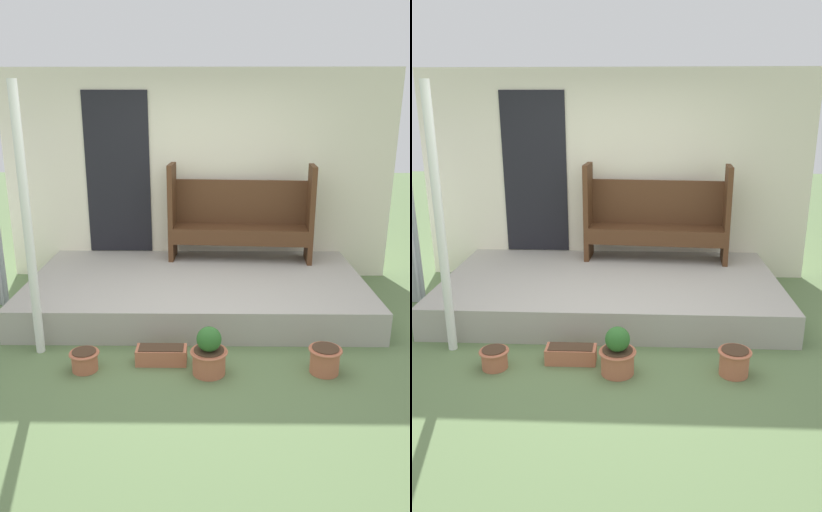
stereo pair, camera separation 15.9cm
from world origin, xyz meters
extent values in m
plane|color=#5B7547|center=(0.00, 0.00, 0.00)|extent=(24.00, 24.00, 0.00)
cube|color=#A8A399|center=(-0.02, 1.01, 0.17)|extent=(3.67, 2.02, 0.33)
cube|color=beige|center=(-0.02, 2.05, 1.30)|extent=(4.87, 0.06, 2.60)
cube|color=black|center=(-1.03, 2.01, 1.34)|extent=(0.80, 0.02, 2.00)
cylinder|color=white|center=(-1.43, -0.12, 1.19)|extent=(0.08, 0.08, 2.38)
cube|color=#4C2D19|center=(-0.34, 1.74, 0.92)|extent=(0.09, 0.40, 1.17)
cube|color=#4C2D19|center=(1.33, 1.62, 0.92)|extent=(0.09, 0.40, 1.17)
cube|color=#4C2D19|center=(0.49, 1.68, 0.73)|extent=(1.63, 0.51, 0.04)
cube|color=#4C2D19|center=(0.48, 1.50, 0.63)|extent=(1.61, 0.14, 0.15)
cube|color=#4C2D19|center=(0.50, 1.86, 1.02)|extent=(1.61, 0.15, 0.54)
cylinder|color=#B76647|center=(-0.94, -0.45, 0.09)|extent=(0.22, 0.22, 0.17)
torus|color=#B76647|center=(-0.94, -0.45, 0.16)|extent=(0.26, 0.26, 0.02)
cylinder|color=#422D1E|center=(-0.94, -0.45, 0.17)|extent=(0.20, 0.20, 0.01)
cylinder|color=#B76647|center=(0.12, -0.48, 0.11)|extent=(0.28, 0.28, 0.21)
torus|color=#B76647|center=(0.12, -0.48, 0.20)|extent=(0.32, 0.32, 0.02)
cylinder|color=#422D1E|center=(0.12, -0.48, 0.22)|extent=(0.26, 0.26, 0.01)
ellipsoid|color=#2D6628|center=(0.12, -0.48, 0.32)|extent=(0.21, 0.21, 0.21)
cylinder|color=#B76647|center=(1.10, -0.46, 0.11)|extent=(0.25, 0.25, 0.22)
torus|color=#B76647|center=(1.10, -0.46, 0.21)|extent=(0.28, 0.28, 0.02)
cylinder|color=#422D1E|center=(1.10, -0.46, 0.23)|extent=(0.23, 0.23, 0.01)
cube|color=#B76647|center=(-0.30, -0.31, 0.07)|extent=(0.44, 0.18, 0.14)
cube|color=#422D1E|center=(-0.30, -0.31, 0.15)|extent=(0.39, 0.16, 0.01)
camera|label=1|loc=(0.13, -4.24, 2.21)|focal=35.00mm
camera|label=2|loc=(0.29, -4.23, 2.21)|focal=35.00mm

